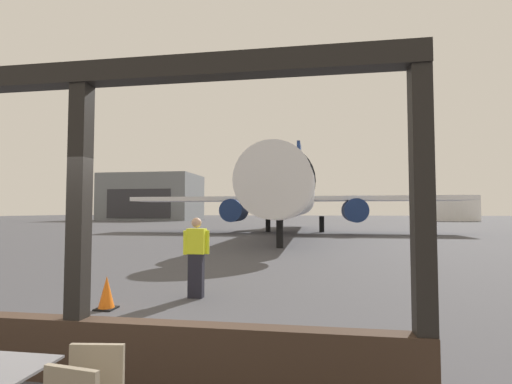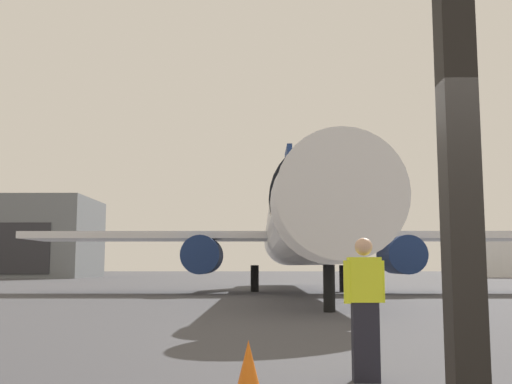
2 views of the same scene
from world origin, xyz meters
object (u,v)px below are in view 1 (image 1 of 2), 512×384
object	(u,v)px
airplane	(293,195)
fuel_storage_tank	(452,208)
ground_crew_worker	(196,256)
traffic_cone	(107,293)
distant_hangar	(153,197)

from	to	relation	value
airplane	fuel_storage_tank	distance (m)	53.87
ground_crew_worker	traffic_cone	xyz separation A→B (m)	(-1.41, -1.18, -0.60)
ground_crew_worker	distant_hangar	world-z (taller)	distant_hangar
airplane	fuel_storage_tank	size ratio (longest dim) A/B	3.33
ground_crew_worker	traffic_cone	bearing A→B (deg)	-139.90
distant_hangar	traffic_cone	bearing A→B (deg)	-66.29
airplane	distant_hangar	world-z (taller)	airplane
airplane	distant_hangar	size ratio (longest dim) A/B	1.73
ground_crew_worker	distant_hangar	size ratio (longest dim) A/B	0.09
airplane	traffic_cone	distance (m)	24.89
traffic_cone	distant_hangar	distance (m)	72.67
airplane	distant_hangar	bearing A→B (deg)	126.90
airplane	traffic_cone	size ratio (longest dim) A/B	50.30
airplane	distant_hangar	xyz separation A→B (m)	(-31.39, 41.80, 1.46)
airplane	fuel_storage_tank	world-z (taller)	airplane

